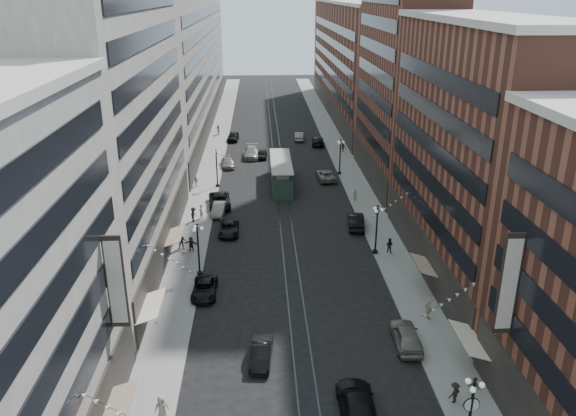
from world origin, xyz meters
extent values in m
plane|color=black|center=(0.00, 60.00, 0.00)|extent=(220.00, 220.00, 0.00)
cube|color=gray|center=(-11.00, 70.00, 0.07)|extent=(4.00, 180.00, 0.15)
cube|color=gray|center=(11.00, 70.00, 0.07)|extent=(4.00, 180.00, 0.15)
cube|color=#2D2D33|center=(-0.70, 70.00, 0.01)|extent=(0.12, 180.00, 0.02)
cube|color=#2D2D33|center=(0.70, 70.00, 0.01)|extent=(0.12, 180.00, 0.02)
cube|color=#ADA899|center=(-17.00, 33.00, 14.00)|extent=(8.00, 36.00, 28.00)
cube|color=#ADA899|center=(-17.00, 96.00, 13.00)|extent=(8.00, 90.00, 26.00)
cube|color=brown|center=(17.00, 28.00, 12.00)|extent=(8.00, 30.00, 24.00)
cube|color=brown|center=(17.00, 56.00, 21.00)|extent=(8.00, 26.00, 42.00)
cube|color=brown|center=(17.00, 105.00, 12.00)|extent=(8.00, 72.00, 24.00)
cylinder|color=black|center=(-9.20, 28.00, 0.30)|extent=(0.56, 0.56, 0.30)
cylinder|color=black|center=(-9.20, 28.00, 2.75)|extent=(0.18, 0.18, 5.20)
sphere|color=black|center=(-9.20, 28.00, 5.55)|extent=(0.24, 0.24, 0.24)
sphere|color=white|center=(-8.75, 28.00, 5.15)|extent=(0.36, 0.36, 0.36)
sphere|color=white|center=(-9.42, 28.39, 5.15)|extent=(0.36, 0.36, 0.36)
sphere|color=white|center=(-9.42, 27.61, 5.15)|extent=(0.36, 0.36, 0.36)
cylinder|color=black|center=(-9.20, 55.00, 0.30)|extent=(0.56, 0.56, 0.30)
cylinder|color=black|center=(-9.20, 55.00, 2.75)|extent=(0.18, 0.18, 5.20)
sphere|color=black|center=(-9.20, 55.00, 5.55)|extent=(0.24, 0.24, 0.24)
sphere|color=white|center=(-8.75, 55.00, 5.15)|extent=(0.36, 0.36, 0.36)
sphere|color=white|center=(-9.42, 55.39, 5.15)|extent=(0.36, 0.36, 0.36)
sphere|color=white|center=(-9.42, 54.61, 5.15)|extent=(0.36, 0.36, 0.36)
sphere|color=black|center=(9.20, 4.00, 5.55)|extent=(0.24, 0.24, 0.24)
sphere|color=white|center=(9.65, 4.00, 5.15)|extent=(0.36, 0.36, 0.36)
sphere|color=white|center=(8.97, 4.39, 5.15)|extent=(0.36, 0.36, 0.36)
sphere|color=white|center=(8.97, 3.61, 5.15)|extent=(0.36, 0.36, 0.36)
cylinder|color=white|center=(9.20, 4.00, 3.75)|extent=(0.90, 0.12, 0.90)
cylinder|color=black|center=(9.20, 32.00, 0.30)|extent=(0.56, 0.56, 0.30)
cylinder|color=black|center=(9.20, 32.00, 2.75)|extent=(0.18, 0.18, 5.20)
sphere|color=black|center=(9.20, 32.00, 5.55)|extent=(0.24, 0.24, 0.24)
sphere|color=white|center=(9.65, 32.00, 5.15)|extent=(0.36, 0.36, 0.36)
sphere|color=white|center=(8.97, 32.39, 5.15)|extent=(0.36, 0.36, 0.36)
sphere|color=white|center=(8.97, 31.61, 5.15)|extent=(0.36, 0.36, 0.36)
cylinder|color=black|center=(9.20, 60.00, 0.30)|extent=(0.56, 0.56, 0.30)
cylinder|color=black|center=(9.20, 60.00, 2.75)|extent=(0.18, 0.18, 5.20)
sphere|color=black|center=(9.20, 60.00, 5.55)|extent=(0.24, 0.24, 0.24)
sphere|color=white|center=(9.65, 60.00, 5.15)|extent=(0.36, 0.36, 0.36)
sphere|color=white|center=(8.97, 60.39, 5.15)|extent=(0.36, 0.36, 0.36)
sphere|color=white|center=(8.97, 59.61, 5.15)|extent=(0.36, 0.36, 0.36)
cube|color=#273D30|center=(0.00, 55.56, 1.43)|extent=(2.76, 13.23, 2.87)
cube|color=gray|center=(0.00, 55.56, 3.20)|extent=(1.76, 12.13, 0.66)
cube|color=gray|center=(0.00, 55.56, 3.64)|extent=(2.98, 13.45, 0.17)
cylinder|color=black|center=(0.00, 50.60, 0.39)|extent=(2.54, 0.77, 0.77)
cylinder|color=black|center=(0.00, 60.52, 0.39)|extent=(2.54, 0.77, 0.77)
imported|color=black|center=(-8.40, 24.21, 0.66)|extent=(2.26, 4.81, 1.33)
imported|color=slate|center=(8.40, 15.42, 0.86)|extent=(2.23, 5.12, 1.72)
imported|color=black|center=(-3.18, 13.91, 0.72)|extent=(1.93, 4.49, 1.44)
imported|color=black|center=(3.14, 7.68, 0.87)|extent=(2.57, 6.04, 1.74)
imported|color=#9C9581|center=(-9.71, 7.71, 1.12)|extent=(1.06, 0.78, 1.93)
imported|color=black|center=(-11.70, 34.05, 1.11)|extent=(0.94, 0.52, 1.92)
imported|color=black|center=(9.97, 8.44, 0.94)|extent=(1.09, 0.89, 1.58)
imported|color=beige|center=(11.19, 18.91, 1.04)|extent=(0.74, 1.14, 1.78)
imported|color=black|center=(-6.80, 38.34, 0.68)|extent=(2.35, 4.92, 1.36)
imported|color=slate|center=(-8.19, 65.00, 0.70)|extent=(2.58, 5.02, 1.39)
imported|color=black|center=(-8.02, 82.02, 0.83)|extent=(2.32, 5.00, 1.66)
imported|color=black|center=(8.32, 39.41, 0.85)|extent=(2.37, 5.31, 1.69)
imported|color=slate|center=(6.80, 57.64, 0.75)|extent=(2.79, 5.55, 1.51)
imported|color=black|center=(7.65, 77.95, 0.77)|extent=(2.60, 5.47, 1.54)
imported|color=black|center=(-2.69, 69.84, 0.70)|extent=(1.85, 4.19, 1.40)
imported|color=gray|center=(4.50, 81.74, 0.77)|extent=(2.07, 4.82, 1.54)
imported|color=black|center=(-10.64, 33.63, 0.96)|extent=(1.56, 0.84, 1.62)
imported|color=#B7A797|center=(-12.25, 55.07, 0.90)|extent=(0.96, 0.69, 1.49)
imported|color=black|center=(10.73, 32.11, 0.98)|extent=(0.92, 0.80, 1.66)
imported|color=#ABA28E|center=(9.58, 48.00, 1.04)|extent=(0.77, 0.70, 1.77)
imported|color=black|center=(11.47, 72.43, 1.06)|extent=(1.27, 0.83, 1.83)
imported|color=black|center=(-8.40, 47.15, 0.82)|extent=(3.32, 6.17, 1.65)
imported|color=gray|center=(-4.44, 70.41, 0.88)|extent=(2.63, 6.14, 1.76)
imported|color=gray|center=(-8.31, 44.50, 0.73)|extent=(1.98, 4.55, 1.45)
imported|color=#B7B298|center=(-10.42, 42.82, 1.09)|extent=(0.57, 0.76, 1.88)
imported|color=black|center=(-11.23, 41.87, 1.07)|extent=(0.77, 1.27, 1.84)
imported|color=#A8A08B|center=(-11.04, 86.30, 1.09)|extent=(0.57, 1.76, 1.88)
camera|label=1|loc=(-3.01, -22.03, 26.55)|focal=35.00mm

